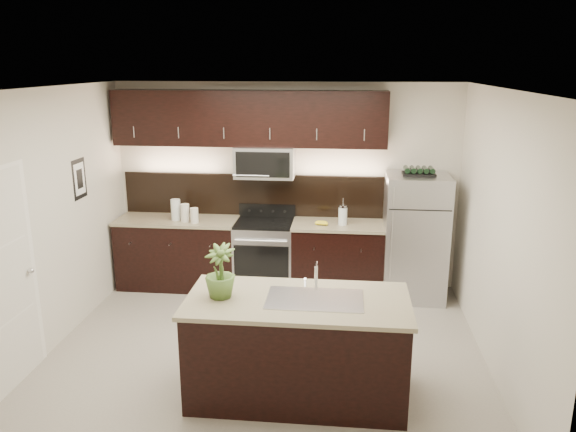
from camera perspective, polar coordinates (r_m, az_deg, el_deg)
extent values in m
plane|color=gray|center=(6.07, -2.27, -13.59)|extent=(4.50, 4.50, 0.00)
cube|color=beige|center=(7.46, -0.21, 3.09)|extent=(4.50, 0.02, 2.70)
cube|color=beige|center=(3.70, -6.93, -10.10)|extent=(4.50, 0.02, 2.70)
cube|color=beige|center=(6.27, -23.23, -0.57)|extent=(0.02, 4.00, 2.70)
cube|color=beige|center=(5.68, 20.68, -1.86)|extent=(0.02, 4.00, 2.70)
cube|color=white|center=(5.32, -2.58, 12.81)|extent=(4.50, 4.00, 0.02)
cube|color=silver|center=(5.71, -26.51, -6.04)|extent=(0.04, 0.80, 2.02)
sphere|color=silver|center=(5.95, -24.65, -5.08)|extent=(0.06, 0.06, 0.06)
cube|color=black|center=(6.84, -20.41, 3.56)|extent=(0.01, 0.32, 0.46)
cube|color=white|center=(6.84, -20.39, 3.56)|extent=(0.00, 0.24, 0.36)
cube|color=black|center=(7.69, -11.01, -3.79)|extent=(1.57, 0.62, 0.90)
cube|color=black|center=(7.37, 5.05, -4.41)|extent=(1.16, 0.62, 0.90)
cube|color=#B2B2B7|center=(7.44, -2.37, -4.16)|extent=(0.76, 0.62, 0.90)
cube|color=black|center=(7.30, -2.41, -0.72)|extent=(0.76, 0.60, 0.03)
cube|color=tan|center=(7.55, -11.19, -0.42)|extent=(1.59, 0.65, 0.04)
cube|color=tan|center=(7.23, 5.14, -0.90)|extent=(1.18, 0.65, 0.04)
cube|color=black|center=(7.54, -3.66, 2.17)|extent=(3.49, 0.02, 0.56)
cube|color=#B2B2B7|center=(7.23, -2.36, 5.51)|extent=(0.76, 0.40, 0.40)
cube|color=black|center=(7.23, -4.00, 9.87)|extent=(3.49, 0.33, 0.70)
cube|color=black|center=(5.17, 0.96, -13.39)|extent=(1.90, 0.90, 0.90)
cube|color=tan|center=(4.96, 0.98, -8.62)|extent=(1.96, 0.96, 0.04)
cube|color=silver|center=(4.94, 2.74, -8.41)|extent=(0.84, 0.50, 0.01)
cylinder|color=silver|center=(5.09, 2.89, -6.28)|extent=(0.03, 0.03, 0.24)
cylinder|color=silver|center=(4.97, 2.87, -4.97)|extent=(0.02, 0.14, 0.02)
cylinder|color=silver|center=(4.92, 2.82, -5.80)|extent=(0.02, 0.02, 0.10)
cube|color=#B2B2B7|center=(7.26, 12.76, -2.14)|extent=(0.77, 0.70, 1.60)
cube|color=black|center=(7.07, 13.14, 4.18)|extent=(0.40, 0.24, 0.03)
cylinder|color=black|center=(7.04, 11.95, 4.61)|extent=(0.07, 0.23, 0.07)
cylinder|color=black|center=(7.05, 12.56, 4.59)|extent=(0.07, 0.23, 0.07)
cylinder|color=black|center=(7.06, 13.17, 4.56)|extent=(0.07, 0.23, 0.07)
cylinder|color=black|center=(7.07, 13.77, 4.54)|extent=(0.07, 0.23, 0.07)
cylinder|color=black|center=(7.08, 14.38, 4.52)|extent=(0.07, 0.23, 0.07)
imported|color=#436126|center=(4.94, -6.92, -5.59)|extent=(0.33, 0.33, 0.48)
cylinder|color=silver|center=(7.47, -11.33, 0.64)|extent=(0.13, 0.13, 0.27)
cylinder|color=silver|center=(7.38, -10.42, 0.33)|extent=(0.11, 0.11, 0.23)
cylinder|color=silver|center=(7.30, -9.49, 0.06)|extent=(0.10, 0.10, 0.19)
cylinder|color=silver|center=(7.14, 5.58, 0.00)|extent=(0.11, 0.11, 0.22)
cylinder|color=silver|center=(7.11, 5.61, 0.96)|extent=(0.12, 0.12, 0.02)
cylinder|color=silver|center=(7.10, 5.62, 1.40)|extent=(0.01, 0.01, 0.09)
ellipsoid|color=yellow|center=(7.15, 3.09, -0.66)|extent=(0.19, 0.16, 0.05)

